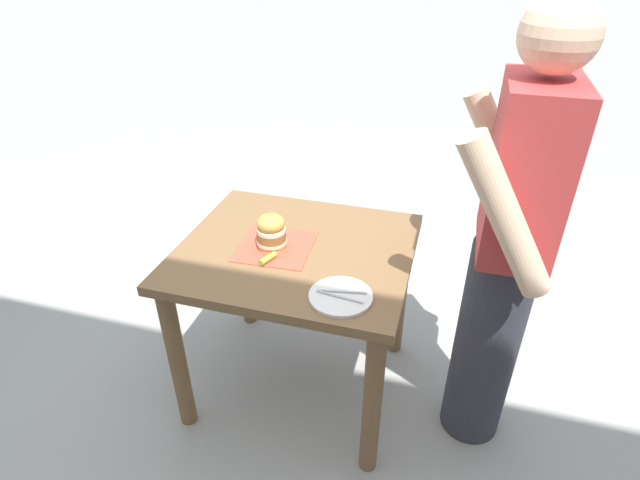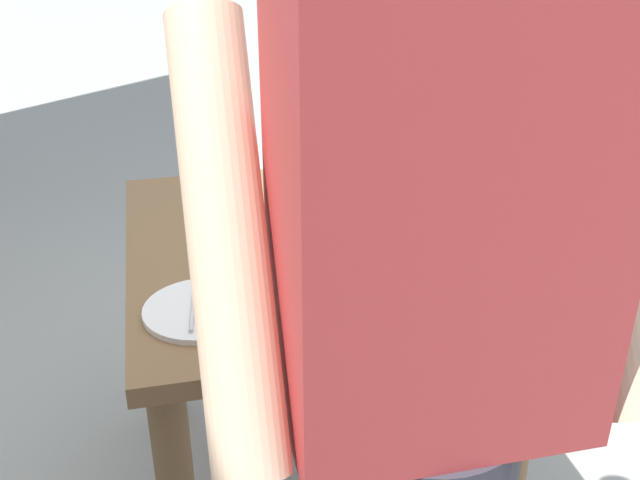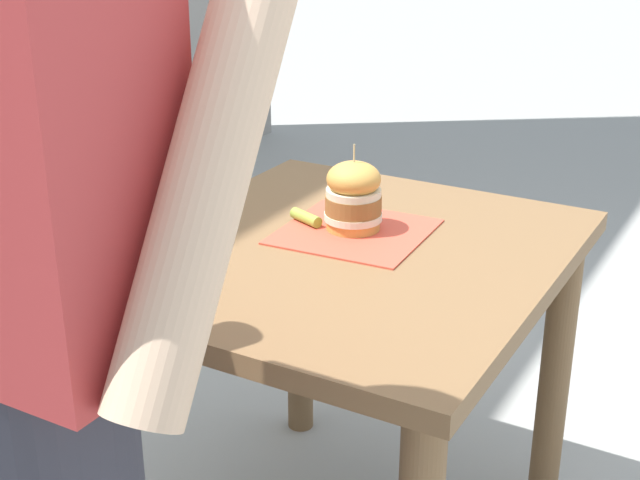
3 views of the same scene
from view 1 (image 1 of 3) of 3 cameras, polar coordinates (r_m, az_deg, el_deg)
The scene contains 7 objects.
ground_plane at distance 2.46m, azimuth -2.32°, elevation -15.72°, with size 80.00×80.00×0.00m, color #9E9E99.
patio_table at distance 2.05m, azimuth -2.69°, elevation -4.13°, with size 0.81×0.91×0.75m.
serving_paper at distance 1.98m, azimuth -5.12°, elevation -0.72°, with size 0.29×0.29×0.00m, color #D64C38.
sandwich at distance 1.94m, azimuth -5.59°, elevation 1.00°, with size 0.12×0.12×0.18m.
pickle_spear at distance 1.89m, azimuth -5.99°, elevation -2.11°, with size 0.02×0.02×0.08m, color #8EA83D.
side_plate_with_forks at distance 1.71m, azimuth 2.38°, elevation -6.45°, with size 0.22×0.22×0.02m.
diner_across_table at distance 1.82m, azimuth 20.58°, elevation -1.12°, with size 0.55×0.35×1.69m.
Camera 1 is at (1.57, 0.55, 1.81)m, focal length 28.00 mm.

